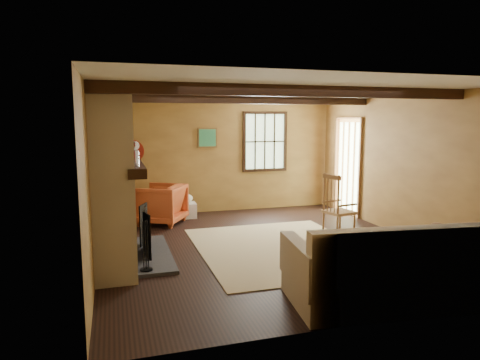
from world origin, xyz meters
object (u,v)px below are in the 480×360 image
object	(u,v)px
armchair	(161,204)
sofa	(397,273)
fireplace	(115,183)
rocking_chair	(337,210)
laundry_basket	(184,210)

from	to	relation	value
armchair	sofa	bearing A→B (deg)	55.89
armchair	fireplace	bearing A→B (deg)	7.39
sofa	armchair	bearing A→B (deg)	121.92
fireplace	rocking_chair	distance (m)	3.69
fireplace	sofa	size ratio (longest dim) A/B	1.00
sofa	armchair	world-z (taller)	sofa
rocking_chair	armchair	xyz separation A→B (m)	(-2.79, 1.76, -0.07)
sofa	laundry_basket	distance (m)	4.98
rocking_chair	laundry_basket	xyz separation A→B (m)	(-2.29, 2.14, -0.31)
fireplace	laundry_basket	xyz separation A→B (m)	(1.33, 2.32, -0.95)
armchair	rocking_chair	bearing A→B (deg)	88.27
rocking_chair	armchair	bearing A→B (deg)	47.18
laundry_basket	armchair	xyz separation A→B (m)	(-0.50, -0.37, 0.23)
armchair	laundry_basket	bearing A→B (deg)	157.54
sofa	fireplace	bearing A→B (deg)	146.86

